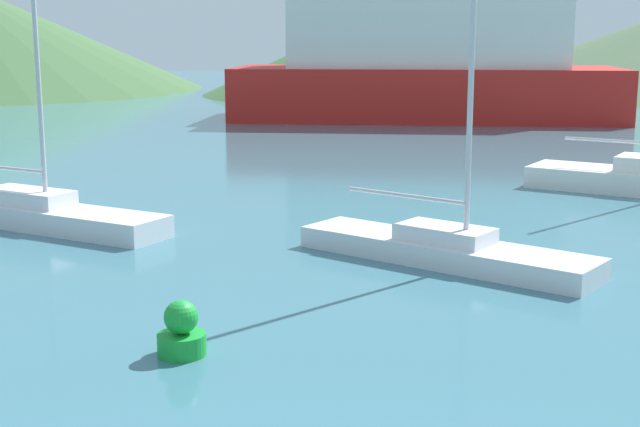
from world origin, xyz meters
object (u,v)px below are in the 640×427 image
at_px(sailboat_inner, 445,246).
at_px(sailboat_middle, 29,208).
at_px(buoy_marker, 182,332).
at_px(ferry_distant, 426,63).

relative_size(sailboat_inner, sailboat_middle, 0.75).
height_order(sailboat_middle, buoy_marker, sailboat_middle).
relative_size(sailboat_inner, buoy_marker, 9.81).
distance_m(sailboat_inner, ferry_distant, 34.29).
bearing_deg(sailboat_inner, ferry_distant, 122.23).
distance_m(sailboat_inner, buoy_marker, 7.55).
distance_m(ferry_distant, buoy_marker, 40.71).
relative_size(sailboat_middle, ferry_distant, 0.50).
height_order(sailboat_inner, sailboat_middle, sailboat_middle).
distance_m(sailboat_inner, sailboat_middle, 11.08).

